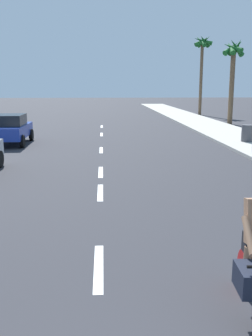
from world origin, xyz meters
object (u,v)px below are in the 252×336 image
object	(u,v)px
palm_tree_far	(233,60)
palm_tree_distant	(202,50)
parked_car_blue	(11,128)
trash_bin_far	(247,133)

from	to	relation	value
palm_tree_far	palm_tree_distant	bearing A→B (deg)	89.59
palm_tree_distant	parked_car_blue	bearing A→B (deg)	-127.02
parked_car_blue	trash_bin_far	size ratio (longest dim) A/B	4.41
parked_car_blue	palm_tree_distant	bearing A→B (deg)	52.31
palm_tree_far	trash_bin_far	distance (m)	11.81
trash_bin_far	palm_tree_distant	bearing A→B (deg)	82.76
palm_tree_far	palm_tree_distant	xyz separation A→B (m)	(0.07, 10.10, 1.57)
palm_tree_distant	trash_bin_far	distance (m)	21.75
palm_tree_far	parked_car_blue	bearing A→B (deg)	-146.54
parked_car_blue	palm_tree_far	distance (m)	18.50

